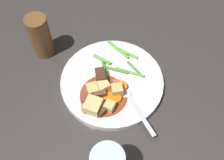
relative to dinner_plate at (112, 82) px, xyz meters
name	(u,v)px	position (x,y,z in m)	size (l,w,h in m)	color
ground_plane	(112,84)	(0.00, 0.00, -0.01)	(3.00, 3.00, 0.00)	#383330
dinner_plate	(112,82)	(0.00, 0.00, 0.00)	(0.26, 0.26, 0.02)	white
stew_sauce	(104,95)	(0.05, -0.01, 0.01)	(0.12, 0.12, 0.00)	#93381E
carrot_slice_0	(121,87)	(0.02, 0.03, 0.02)	(0.03, 0.03, 0.01)	orange
carrot_slice_1	(87,108)	(0.09, -0.03, 0.01)	(0.03, 0.03, 0.01)	orange
carrot_slice_2	(116,98)	(0.05, 0.02, 0.01)	(0.03, 0.03, 0.01)	orange
carrot_slice_3	(109,97)	(0.05, 0.01, 0.01)	(0.03, 0.03, 0.01)	orange
potato_chunk_0	(110,106)	(0.08, 0.02, 0.02)	(0.02, 0.02, 0.02)	#DBBC6B
potato_chunk_1	(103,86)	(0.03, -0.01, 0.02)	(0.03, 0.03, 0.02)	#E5CC7A
potato_chunk_2	(93,106)	(0.09, -0.02, 0.02)	(0.04, 0.04, 0.03)	#E5CC7A
potato_chunk_3	(117,90)	(0.03, 0.02, 0.02)	(0.03, 0.03, 0.03)	#DBBC6B
potato_chunk_4	(93,90)	(0.05, -0.03, 0.02)	(0.03, 0.03, 0.02)	#DBBC6B
meat_chunk_0	(87,99)	(0.07, -0.04, 0.02)	(0.03, 0.02, 0.02)	brown
meat_chunk_1	(100,93)	(0.05, -0.02, 0.02)	(0.03, 0.02, 0.02)	brown
meat_chunk_2	(99,110)	(0.09, 0.00, 0.02)	(0.02, 0.03, 0.02)	#56331E
meat_chunk_3	(101,76)	(0.01, -0.03, 0.02)	(0.02, 0.04, 0.03)	#4C2B19
green_bean_0	(118,49)	(-0.10, -0.01, 0.01)	(0.01, 0.01, 0.08)	#66AD42
green_bean_1	(135,69)	(-0.05, 0.05, 0.01)	(0.01, 0.01, 0.06)	#4C8E33
green_bean_2	(126,53)	(-0.09, 0.01, 0.01)	(0.01, 0.01, 0.07)	#66AD42
green_bean_3	(105,70)	(-0.02, -0.03, 0.01)	(0.01, 0.01, 0.05)	#4C8E33
green_bean_4	(130,72)	(-0.03, 0.04, 0.01)	(0.01, 0.01, 0.08)	#66AD42
green_bean_5	(114,69)	(-0.03, 0.00, 0.01)	(0.01, 0.01, 0.07)	#4C8E33
green_bean_6	(102,59)	(-0.05, -0.04, 0.01)	(0.01, 0.01, 0.05)	#66AD42
fork	(133,103)	(0.05, 0.07, 0.01)	(0.13, 0.14, 0.00)	silver
pepper_mill	(40,37)	(-0.04, -0.21, 0.05)	(0.05, 0.05, 0.12)	brown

